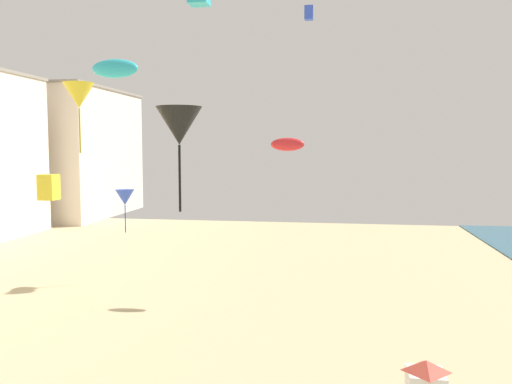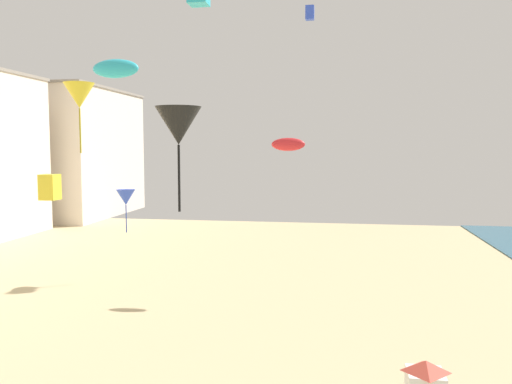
% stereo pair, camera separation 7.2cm
% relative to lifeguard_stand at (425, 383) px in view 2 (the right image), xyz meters
% --- Properties ---
extents(boardwalk_hotel_far, '(18.02, 19.59, 16.58)m').
position_rel_lifeguard_stand_xyz_m(boardwalk_hotel_far, '(-40.33, 48.61, 6.46)').
color(boardwalk_hotel_far, silver).
rests_on(boardwalk_hotel_far, ground).
extents(lifeguard_stand, '(1.10, 1.10, 2.55)m').
position_rel_lifeguard_stand_xyz_m(lifeguard_stand, '(0.00, 0.00, 0.00)').
color(lifeguard_stand, white).
rests_on(lifeguard_stand, ground).
extents(kite_yellow_delta, '(1.27, 1.27, 2.89)m').
position_rel_lifeguard_stand_xyz_m(kite_yellow_delta, '(-13.30, 4.38, 9.28)').
color(kite_yellow_delta, yellow).
extents(kite_blue_box, '(0.63, 0.63, 0.98)m').
position_rel_lifeguard_stand_xyz_m(kite_blue_box, '(-4.92, 23.14, 16.95)').
color(kite_blue_box, blue).
extents(kite_cyan_parafoil, '(2.50, 0.70, 0.97)m').
position_rel_lifeguard_stand_xyz_m(kite_cyan_parafoil, '(-14.21, 10.07, 11.23)').
color(kite_cyan_parafoil, '#2DB7CC').
extents(kite_yellow_box_2, '(1.01, 1.01, 1.58)m').
position_rel_lifeguard_stand_xyz_m(kite_yellow_box_2, '(-20.33, 13.73, 4.70)').
color(kite_yellow_box_2, yellow).
extents(kite_black_delta, '(1.27, 1.27, 2.90)m').
position_rel_lifeguard_stand_xyz_m(kite_black_delta, '(-7.06, -2.00, 7.73)').
color(kite_black_delta, black).
extents(kite_red_parafoil_2, '(2.04, 0.57, 0.79)m').
position_rel_lifeguard_stand_xyz_m(kite_red_parafoil_2, '(-5.73, 15.61, 7.33)').
color(kite_red_parafoil_2, red).
extents(kite_blue_delta, '(1.28, 1.28, 2.91)m').
position_rel_lifeguard_stand_xyz_m(kite_blue_delta, '(-16.78, 16.99, 3.81)').
color(kite_blue_delta, blue).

